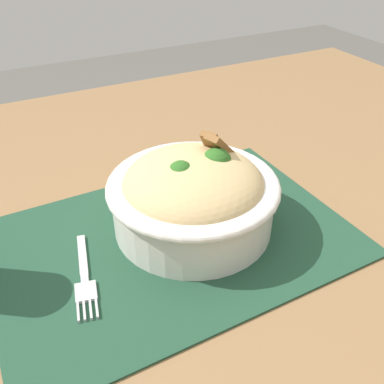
% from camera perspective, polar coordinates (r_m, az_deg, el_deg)
% --- Properties ---
extents(table, '(1.38, 1.00, 0.72)m').
position_cam_1_polar(table, '(0.59, -0.56, -7.64)').
color(table, olive).
rests_on(table, ground_plane).
extents(placemat, '(0.42, 0.29, 0.00)m').
position_cam_1_polar(placemat, '(0.52, -2.51, -6.21)').
color(placemat, '#1E422D').
rests_on(placemat, table).
extents(bowl, '(0.23, 0.23, 0.11)m').
position_cam_1_polar(bowl, '(0.51, 0.03, -0.26)').
color(bowl, silver).
rests_on(bowl, placemat).
extents(fork, '(0.04, 0.13, 0.00)m').
position_cam_1_polar(fork, '(0.49, -13.94, -10.92)').
color(fork, '#B5B5B5').
rests_on(fork, placemat).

